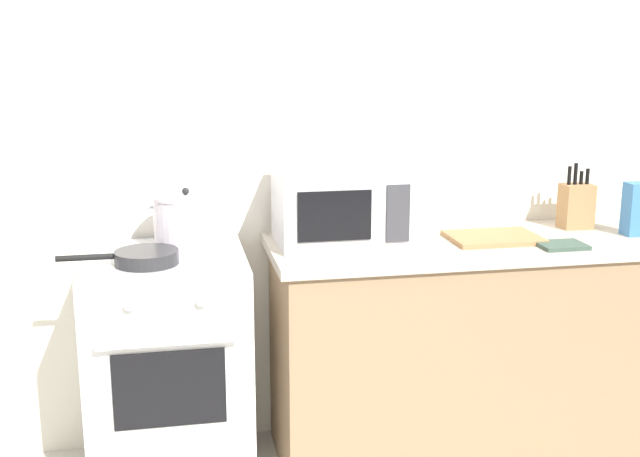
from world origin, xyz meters
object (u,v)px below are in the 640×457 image
Objects in this scene: pasta_box at (635,209)px; oven_mitt at (562,245)px; stock_pot at (187,222)px; knife_block at (576,205)px; cutting_board at (494,238)px; frying_pan at (144,257)px; microwave at (340,206)px; stove at (169,371)px.

pasta_box is 1.22× the size of oven_mitt.
stock_pot is 1.65m from knife_block.
cutting_board is 0.61m from pasta_box.
stock_pot is at bearing 176.33° from pasta_box.
cutting_board is at bearing -4.07° from stock_pot.
frying_pan is (-0.16, -0.18, -0.08)m from stock_pot.
frying_pan is 0.79m from microwave.
knife_block is at bearing 54.10° from oven_mitt.
stock_pot is at bearing 44.35° from stove.
stove is at bearing -179.95° from cutting_board.
stove is 4.18× the size of pasta_box.
oven_mitt is (0.21, -0.16, -0.00)m from cutting_board.
knife_block is (1.65, 0.05, -0.01)m from stock_pot.
knife_block is (1.74, 0.14, 0.56)m from stove.
stock_pot reaches higher than pasta_box.
pasta_box is at bearing 18.61° from oven_mitt.
cutting_board reaches higher than stove.
oven_mitt is (0.83, -0.24, -0.14)m from microwave.
frying_pan is 1.98m from pasta_box.
cutting_board is at bearing -7.18° from microwave.
frying_pan is 0.86× the size of microwave.
stove is at bearing -135.65° from stock_pot.
stock_pot is 0.26m from frying_pan.
frying_pan reaches higher than stove.
stove is 2.56× the size of cutting_board.
stock_pot is (0.09, 0.09, 0.57)m from stove.
oven_mitt is (1.43, -0.25, -0.10)m from stock_pot.
stove is 1.83m from knife_block.
stove is 1.99m from pasta_box.
microwave is (0.69, 0.08, 0.61)m from stove.
frying_pan is at bearing -167.10° from microwave.
pasta_box is (0.60, -0.03, 0.10)m from cutting_board.
microwave is at bearing -0.84° from stock_pot.
microwave is (0.76, 0.17, 0.12)m from frying_pan.
stock_pot is 0.94× the size of cutting_board.
frying_pan reaches higher than cutting_board.
pasta_box is (1.82, -0.12, 0.00)m from stock_pot.
stock_pot reaches higher than stove.
knife_block reaches higher than stove.
stock_pot reaches higher than frying_pan.
pasta_box reaches higher than frying_pan.
cutting_board is 0.46m from knife_block.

